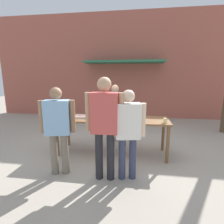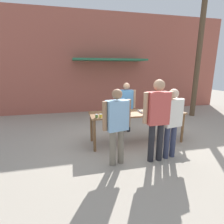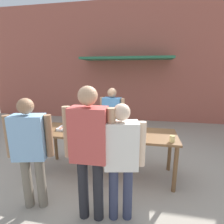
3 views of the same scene
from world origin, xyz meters
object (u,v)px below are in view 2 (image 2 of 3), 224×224
Objects in this scene: condiment_jar_ketchup at (101,116)px; person_customer_holding_hotdog at (117,121)px; food_tray_sausages at (112,113)px; food_tray_buns at (146,111)px; condiment_jar_mustard at (97,116)px; person_customer_with_cup at (172,118)px; utility_pole at (201,30)px; person_customer_waiting_in_line at (157,114)px; person_server_behind_table at (126,103)px; beer_cup at (181,110)px.

condiment_jar_ketchup is 0.79m from person_customer_holding_hotdog.
food_tray_buns is at bearing -0.19° from food_tray_sausages.
condiment_jar_mustard is (-1.41, -0.27, 0.02)m from food_tray_buns.
condiment_jar_ketchup is 1.66m from person_customer_with_cup.
food_tray_buns is 1.33m from condiment_jar_ketchup.
person_customer_with_cup is at bearing -41.82° from food_tray_sausages.
condiment_jar_mustard reaches higher than food_tray_buns.
food_tray_sausages is 5.58× the size of condiment_jar_ketchup.
utility_pole reaches higher than condiment_jar_ketchup.
food_tray_buns is 1.03m from person_customer_with_cup.
person_customer_waiting_in_line is (1.08, -0.81, 0.17)m from condiment_jar_ketchup.
condiment_jar_mustard and condiment_jar_ketchup have the same top height.
person_customer_with_cup is (0.17, -1.01, 0.07)m from food_tray_buns.
condiment_jar_ketchup is at bearing -87.41° from person_customer_holding_hotdog.
food_tray_buns is 4.51× the size of condiment_jar_ketchup.
food_tray_sausages is 0.29× the size of person_server_behind_table.
person_customer_holding_hotdog is at bearing -159.25° from beer_cup.
food_tray_sausages is 1.04m from person_customer_holding_hotdog.
condiment_jar_mustard is at bearing -80.33° from person_customer_holding_hotdog.
condiment_jar_ketchup reaches higher than food_tray_sausages.
person_server_behind_table is (1.11, 1.14, 0.04)m from condiment_jar_mustard.
condiment_jar_mustard is at bearing -152.37° from utility_pole.
person_customer_waiting_in_line is 5.26m from utility_pole.
food_tray_sausages is 1.10m from person_server_behind_table.
beer_cup is (1.86, -0.27, 0.04)m from food_tray_sausages.
condiment_jar_ketchup is at bearing -38.24° from person_customer_waiting_in_line.
utility_pole is (2.28, 2.40, 2.58)m from beer_cup.
beer_cup is at bearing -34.19° from person_server_behind_table.
utility_pole reaches higher than food_tray_sausages.
condiment_jar_mustard is at bearing -35.51° from person_customer_waiting_in_line.
beer_cup is at bearing 0.12° from condiment_jar_mustard.
person_customer_holding_hotdog reaches higher than person_customer_with_cup.
food_tray_sausages is at bearing 37.26° from condiment_jar_ketchup.
person_customer_holding_hotdog reaches higher than person_server_behind_table.
person_server_behind_table reaches higher than food_tray_buns.
person_customer_holding_hotdog is 1.02× the size of person_customer_with_cup.
person_customer_waiting_in_line reaches higher than person_server_behind_table.
condiment_jar_ketchup is (-1.31, -0.26, 0.02)m from food_tray_buns.
condiment_jar_mustard is at bearing -179.88° from beer_cup.
beer_cup is 0.07× the size of person_customer_with_cup.
condiment_jar_ketchup is at bearing 5.11° from condiment_jar_mustard.
person_customer_waiting_in_line is (-1.12, -0.81, 0.16)m from beer_cup.
person_customer_with_cup reaches higher than food_tray_sausages.
food_tray_sausages is 0.96m from food_tray_buns.
condiment_jar_ketchup is 1.52m from person_server_behind_table.
person_customer_waiting_in_line reaches higher than condiment_jar_mustard.
person_customer_holding_hotdog is 1.27m from person_customer_with_cup.
food_tray_buns is 0.21× the size of person_customer_waiting_in_line.
person_server_behind_table is (0.67, 0.87, 0.07)m from food_tray_sausages.
condiment_jar_ketchup is (-0.35, -0.26, 0.03)m from food_tray_sausages.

